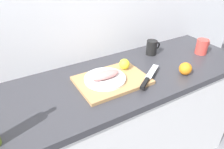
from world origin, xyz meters
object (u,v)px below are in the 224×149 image
(chef_knife, at_px, (148,79))
(coffee_mug_2, at_px, (202,46))
(cutting_board, at_px, (112,80))
(coffee_mug_0, at_px, (152,47))
(white_plate, at_px, (105,79))
(fish_fillet, at_px, (105,75))
(orange_0, at_px, (185,69))
(lemon_0, at_px, (124,64))

(chef_knife, distance_m, coffee_mug_2, 0.62)
(cutting_board, relative_size, coffee_mug_0, 3.50)
(cutting_board, bearing_deg, coffee_mug_2, -0.11)
(white_plate, distance_m, fish_fillet, 0.03)
(cutting_board, distance_m, white_plate, 0.05)
(fish_fillet, xyz_separation_m, orange_0, (0.48, -0.17, -0.01))
(lemon_0, relative_size, orange_0, 0.85)
(fish_fillet, bearing_deg, coffee_mug_0, 18.62)
(lemon_0, relative_size, coffee_mug_2, 0.53)
(cutting_board, relative_size, white_plate, 1.69)
(white_plate, xyz_separation_m, orange_0, (0.48, -0.17, 0.01))
(cutting_board, xyz_separation_m, coffee_mug_2, (0.78, -0.00, 0.04))
(cutting_board, height_order, chef_knife, chef_knife)
(fish_fillet, xyz_separation_m, chef_knife, (0.21, -0.13, -0.02))
(coffee_mug_2, bearing_deg, fish_fillet, 178.97)
(coffee_mug_0, xyz_separation_m, coffee_mug_2, (0.33, -0.18, 0.00))
(lemon_0, xyz_separation_m, coffee_mug_0, (0.32, 0.11, 0.00))
(white_plate, height_order, fish_fillet, fish_fillet)
(fish_fillet, height_order, coffee_mug_2, coffee_mug_2)
(lemon_0, bearing_deg, orange_0, -35.52)
(white_plate, distance_m, chef_knife, 0.25)
(lemon_0, xyz_separation_m, coffee_mug_2, (0.65, -0.07, 0.00))
(coffee_mug_2, bearing_deg, white_plate, 178.97)
(fish_fillet, relative_size, coffee_mug_2, 1.44)
(coffee_mug_2, height_order, orange_0, coffee_mug_2)
(cutting_board, height_order, coffee_mug_2, coffee_mug_2)
(coffee_mug_0, bearing_deg, fish_fillet, -161.38)
(cutting_board, bearing_deg, lemon_0, 26.46)
(coffee_mug_0, bearing_deg, lemon_0, -160.44)
(coffee_mug_0, bearing_deg, chef_knife, -133.02)
(coffee_mug_0, xyz_separation_m, orange_0, (-0.01, -0.33, -0.01))
(white_plate, bearing_deg, chef_knife, -31.30)
(lemon_0, distance_m, coffee_mug_2, 0.65)
(chef_knife, distance_m, lemon_0, 0.19)
(lemon_0, distance_m, orange_0, 0.38)
(fish_fillet, bearing_deg, cutting_board, -18.35)
(cutting_board, distance_m, coffee_mug_0, 0.48)
(chef_knife, height_order, orange_0, orange_0)
(cutting_board, relative_size, fish_fillet, 2.26)
(fish_fillet, bearing_deg, orange_0, -19.53)
(cutting_board, height_order, orange_0, orange_0)
(white_plate, distance_m, coffee_mug_0, 0.51)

